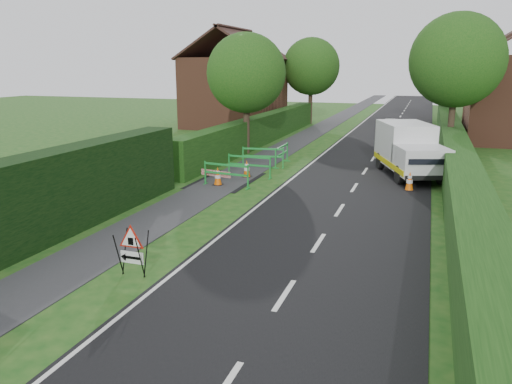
# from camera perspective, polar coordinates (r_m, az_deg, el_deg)

# --- Properties ---
(ground) EXTENTS (120.00, 120.00, 0.00)m
(ground) POSITION_cam_1_polar(r_m,az_deg,el_deg) (11.20, -10.87, -11.86)
(ground) COLOR #164A15
(ground) RESTS_ON ground
(road_surface) EXTENTS (6.00, 90.00, 0.02)m
(road_surface) POSITION_cam_1_polar(r_m,az_deg,el_deg) (44.01, 15.57, 7.34)
(road_surface) COLOR black
(road_surface) RESTS_ON ground
(footpath) EXTENTS (2.00, 90.00, 0.02)m
(footpath) POSITION_cam_1_polar(r_m,az_deg,el_deg) (44.68, 8.47, 7.80)
(footpath) COLOR #2D2D30
(footpath) RESTS_ON ground
(hedge_west_far) EXTENTS (1.00, 24.00, 1.80)m
(hedge_west_far) POSITION_cam_1_polar(r_m,az_deg,el_deg) (32.66, 0.68, 5.63)
(hedge_west_far) COLOR #14380F
(hedge_west_far) RESTS_ON ground
(hedge_east) EXTENTS (1.20, 50.00, 1.50)m
(hedge_east) POSITION_cam_1_polar(r_m,az_deg,el_deg) (25.17, 21.70, 2.03)
(hedge_east) COLOR #14380F
(hedge_east) RESTS_ON ground
(house_west) EXTENTS (7.50, 7.40, 7.88)m
(house_west) POSITION_cam_1_polar(r_m,az_deg,el_deg) (41.57, -2.43, 11.47)
(house_west) COLOR brown
(house_west) RESTS_ON ground
(house_east_b) EXTENTS (7.50, 7.40, 7.88)m
(house_east_b) POSITION_cam_1_polar(r_m,az_deg,el_deg) (51.15, 27.19, 10.47)
(house_east_b) COLOR brown
(house_east_b) RESTS_ON ground
(tree_nw) EXTENTS (4.40, 4.40, 6.70)m
(tree_nw) POSITION_cam_1_polar(r_m,az_deg,el_deg) (28.39, -1.12, 13.42)
(tree_nw) COLOR #2D2116
(tree_nw) RESTS_ON ground
(tree_ne) EXTENTS (5.20, 5.20, 7.79)m
(tree_ne) POSITION_cam_1_polar(r_m,az_deg,el_deg) (30.68, 22.00, 13.78)
(tree_ne) COLOR #2D2116
(tree_ne) RESTS_ON ground
(tree_fw) EXTENTS (4.80, 4.80, 7.24)m
(tree_fw) POSITION_cam_1_polar(r_m,az_deg,el_deg) (43.76, 6.33, 14.07)
(tree_fw) COLOR #2D2116
(tree_fw) RESTS_ON ground
(tree_fe) EXTENTS (4.20, 4.20, 6.33)m
(tree_fe) POSITION_cam_1_polar(r_m,az_deg,el_deg) (46.68, 21.07, 12.49)
(tree_fe) COLOR #2D2116
(tree_fe) RESTS_ON ground
(triangle_sign) EXTENTS (0.74, 0.74, 1.09)m
(triangle_sign) POSITION_cam_1_polar(r_m,az_deg,el_deg) (12.14, -14.19, -6.07)
(triangle_sign) COLOR black
(triangle_sign) RESTS_ON ground
(works_van) EXTENTS (3.57, 5.45, 2.33)m
(works_van) POSITION_cam_1_polar(r_m,az_deg,el_deg) (23.75, 17.08, 4.77)
(works_van) COLOR silver
(works_van) RESTS_ON ground
(traffic_cone_0) EXTENTS (0.38, 0.38, 0.79)m
(traffic_cone_0) POSITION_cam_1_polar(r_m,az_deg,el_deg) (20.93, 17.14, 1.20)
(traffic_cone_0) COLOR black
(traffic_cone_0) RESTS_ON ground
(traffic_cone_1) EXTENTS (0.38, 0.38, 0.79)m
(traffic_cone_1) POSITION_cam_1_polar(r_m,az_deg,el_deg) (22.85, 17.82, 2.21)
(traffic_cone_1) COLOR black
(traffic_cone_1) RESTS_ON ground
(traffic_cone_2) EXTENTS (0.38, 0.38, 0.79)m
(traffic_cone_2) POSITION_cam_1_polar(r_m,az_deg,el_deg) (24.14, 19.42, 2.70)
(traffic_cone_2) COLOR black
(traffic_cone_2) RESTS_ON ground
(traffic_cone_3) EXTENTS (0.38, 0.38, 0.79)m
(traffic_cone_3) POSITION_cam_1_polar(r_m,az_deg,el_deg) (20.95, -4.39, 1.82)
(traffic_cone_3) COLOR black
(traffic_cone_3) RESTS_ON ground
(traffic_cone_4) EXTENTS (0.38, 0.38, 0.79)m
(traffic_cone_4) POSITION_cam_1_polar(r_m,az_deg,el_deg) (22.41, -1.07, 2.67)
(traffic_cone_4) COLOR black
(traffic_cone_4) RESTS_ON ground
(ped_barrier_0) EXTENTS (2.09, 0.56, 1.00)m
(ped_barrier_0) POSITION_cam_1_polar(r_m,az_deg,el_deg) (20.64, -3.44, 2.32)
(ped_barrier_0) COLOR #1A9133
(ped_barrier_0) RESTS_ON ground
(ped_barrier_1) EXTENTS (2.07, 0.44, 1.00)m
(ped_barrier_1) POSITION_cam_1_polar(r_m,az_deg,el_deg) (22.44, -0.78, 3.31)
(ped_barrier_1) COLOR #1A9133
(ped_barrier_1) RESTS_ON ground
(ped_barrier_2) EXTENTS (2.09, 0.67, 1.00)m
(ped_barrier_2) POSITION_cam_1_polar(r_m,az_deg,el_deg) (24.62, 0.80, 4.28)
(ped_barrier_2) COLOR #1A9133
(ped_barrier_2) RESTS_ON ground
(ped_barrier_3) EXTENTS (0.39, 2.07, 1.00)m
(ped_barrier_3) POSITION_cam_1_polar(r_m,az_deg,el_deg) (25.31, 2.95, 4.54)
(ped_barrier_3) COLOR #1A9133
(ped_barrier_3) RESTS_ON ground
(redwhite_plank) EXTENTS (1.48, 0.34, 0.25)m
(redwhite_plank) POSITION_cam_1_polar(r_m,az_deg,el_deg) (21.33, -4.59, 0.95)
(redwhite_plank) COLOR red
(redwhite_plank) RESTS_ON ground
(hatchback_car) EXTENTS (1.63, 3.86, 1.30)m
(hatchback_car) POSITION_cam_1_polar(r_m,az_deg,el_deg) (36.92, 15.13, 7.16)
(hatchback_car) COLOR white
(hatchback_car) RESTS_ON ground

